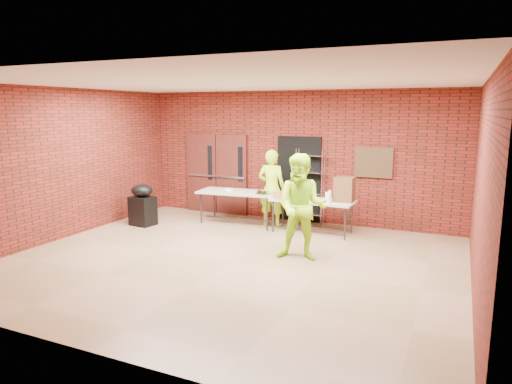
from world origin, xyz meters
TOP-DOWN VIEW (x-y plane):
  - room at (0.00, 0.00)m, footprint 8.08×7.08m
  - double_doors at (-2.20, 3.44)m, footprint 1.78×0.12m
  - dark_doorway at (0.10, 3.46)m, footprint 1.10×0.06m
  - bronze_plaque at (1.90, 3.45)m, footprint 0.85×0.04m
  - wire_rack at (0.43, 3.32)m, footprint 0.70×0.35m
  - table_left at (-1.10, 2.56)m, footprint 2.03×1.01m
  - table_right at (0.76, 2.50)m, footprint 1.87×0.83m
  - basket_bananas at (-0.01, 2.50)m, footprint 0.40×0.31m
  - basket_oranges at (0.50, 2.58)m, footprint 0.40×0.31m
  - basket_apples at (0.24, 2.34)m, footprint 0.44×0.34m
  - muffin_tray at (-0.44, 2.51)m, footprint 0.36×0.36m
  - napkin_box at (-1.36, 2.56)m, footprint 0.16×0.11m
  - coffee_dispenser at (1.44, 2.60)m, footprint 0.41×0.36m
  - cup_stack_front at (1.13, 2.33)m, footprint 0.08×0.08m
  - cup_stack_mid at (1.17, 2.31)m, footprint 0.07×0.07m
  - cup_stack_back at (1.13, 2.57)m, footprint 0.07×0.07m
  - covered_grill at (-3.16, 1.52)m, footprint 0.60×0.52m
  - volunteer_woman at (-0.32, 2.72)m, footprint 0.68×0.47m
  - volunteer_man at (1.13, 0.66)m, footprint 1.05×0.87m

SIDE VIEW (x-z plane):
  - covered_grill at x=-3.16m, z-range 0.00..0.99m
  - table_right at x=0.76m, z-range 0.32..1.08m
  - table_left at x=-1.10m, z-range 0.33..1.14m
  - basket_oranges at x=0.50m, z-range 0.75..0.87m
  - basket_bananas at x=-0.01m, z-range 0.75..0.88m
  - basket_apples at x=0.24m, z-range 0.75..0.89m
  - napkin_box at x=-1.36m, z-range 0.80..0.86m
  - muffin_tray at x=-0.44m, z-range 0.80..0.89m
  - cup_stack_mid at x=1.17m, z-range 0.76..0.97m
  - cup_stack_back at x=1.13m, z-range 0.76..0.98m
  - cup_stack_front at x=1.13m, z-range 0.76..0.99m
  - wire_rack at x=0.43m, z-range 0.00..1.81m
  - volunteer_woman at x=-0.32m, z-range 0.00..1.83m
  - volunteer_man at x=1.13m, z-range 0.00..1.96m
  - coffee_dispenser at x=1.44m, z-range 0.76..1.29m
  - dark_doorway at x=0.10m, z-range 0.00..2.10m
  - double_doors at x=-2.20m, z-range 0.00..2.10m
  - bronze_plaque at x=1.90m, z-range 1.20..1.90m
  - room at x=0.00m, z-range -0.04..3.24m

